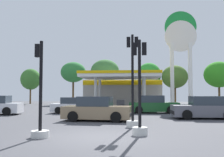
{
  "coord_description": "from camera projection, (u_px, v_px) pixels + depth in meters",
  "views": [
    {
      "loc": [
        1.74,
        -10.73,
        1.86
      ],
      "look_at": [
        -0.69,
        15.78,
        3.39
      ],
      "focal_mm": 40.68,
      "sensor_mm": 36.0,
      "label": 1
    }
  ],
  "objects": [
    {
      "name": "tree_2",
      "position": [
        105.0,
        71.0,
        41.27
      ],
      "size": [
        4.62,
        4.62,
        7.32
      ],
      "color": "brown",
      "rests_on": "ground"
    },
    {
      "name": "tree_3",
      "position": [
        149.0,
        75.0,
        42.81
      ],
      "size": [
        4.01,
        4.01,
        6.96
      ],
      "color": "brown",
      "rests_on": "ground"
    },
    {
      "name": "tree_4",
      "position": [
        175.0,
        77.0,
        41.39
      ],
      "size": [
        4.23,
        4.23,
        6.39
      ],
      "color": "brown",
      "rests_on": "ground"
    },
    {
      "name": "traffic_signal_0",
      "position": [
        140.0,
        100.0,
        11.32
      ],
      "size": [
        0.67,
        0.69,
        4.26
      ],
      "color": "silver",
      "rests_on": "ground"
    },
    {
      "name": "station_pole_sign",
      "position": [
        181.0,
        47.0,
        31.08
      ],
      "size": [
        3.85,
        0.56,
        11.95
      ],
      "color": "white",
      "rests_on": "ground"
    },
    {
      "name": "ground_plane",
      "position": [
        94.0,
        137.0,
        10.72
      ],
      "size": [
        90.0,
        90.0,
        0.0
      ],
      "primitive_type": "plane",
      "color": "#47474C",
      "rests_on": "ground"
    },
    {
      "name": "tree_5",
      "position": [
        219.0,
        75.0,
        40.11
      ],
      "size": [
        4.6,
        4.6,
        6.85
      ],
      "color": "brown",
      "rests_on": "ground"
    },
    {
      "name": "car_2",
      "position": [
        74.0,
        106.0,
        23.63
      ],
      "size": [
        4.17,
        2.0,
        1.47
      ],
      "color": "black",
      "rests_on": "ground"
    },
    {
      "name": "traffic_signal_1",
      "position": [
        133.0,
        94.0,
        13.93
      ],
      "size": [
        0.7,
        0.71,
        5.11
      ],
      "color": "silver",
      "rests_on": "ground"
    },
    {
      "name": "car_1",
      "position": [
        153.0,
        105.0,
        23.8
      ],
      "size": [
        4.64,
        2.21,
        1.64
      ],
      "color": "black",
      "rests_on": "ground"
    },
    {
      "name": "tree_1",
      "position": [
        73.0,
        72.0,
        42.69
      ],
      "size": [
        4.2,
        4.2,
        7.09
      ],
      "color": "brown",
      "rests_on": "ground"
    },
    {
      "name": "car_0",
      "position": [
        97.0,
        110.0,
        17.13
      ],
      "size": [
        4.71,
        2.38,
        1.64
      ],
      "color": "black",
      "rests_on": "ground"
    },
    {
      "name": "car_4",
      "position": [
        204.0,
        108.0,
        18.53
      ],
      "size": [
        4.62,
        2.18,
        1.64
      ],
      "color": "black",
      "rests_on": "ground"
    },
    {
      "name": "gas_station",
      "position": [
        123.0,
        92.0,
        35.22
      ],
      "size": [
        10.27,
        13.26,
        4.25
      ],
      "color": "#ADA89E",
      "rests_on": "ground"
    },
    {
      "name": "tree_0",
      "position": [
        31.0,
        79.0,
        43.91
      ],
      "size": [
        3.41,
        3.41,
        6.07
      ],
      "color": "brown",
      "rests_on": "ground"
    },
    {
      "name": "traffic_signal_3",
      "position": [
        40.0,
        110.0,
        10.72
      ],
      "size": [
        0.75,
        0.75,
        4.09
      ],
      "color": "silver",
      "rests_on": "ground"
    }
  ]
}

